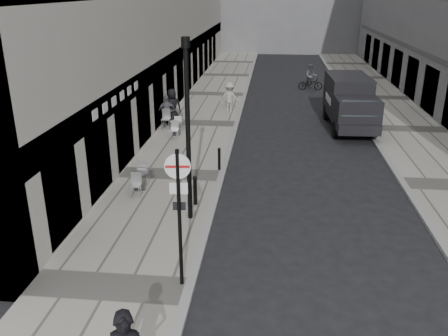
% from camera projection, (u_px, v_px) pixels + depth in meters
% --- Properties ---
extents(sidewalk, '(4.00, 60.00, 0.12)m').
position_uv_depth(sidewalk, '(200.00, 124.00, 26.05)').
color(sidewalk, '#9F9990').
rests_on(sidewalk, ground).
extents(far_sidewalk, '(4.00, 60.00, 0.12)m').
position_uv_depth(far_sidewalk, '(406.00, 130.00, 25.00)').
color(far_sidewalk, '#9F9990').
rests_on(far_sidewalk, ground).
extents(sign_post, '(0.61, 0.12, 3.56)m').
position_uv_depth(sign_post, '(179.00, 201.00, 11.10)').
color(sign_post, black).
rests_on(sign_post, sidewalk).
extents(lamppost, '(0.26, 0.26, 5.68)m').
position_uv_depth(lamppost, '(188.00, 123.00, 14.20)').
color(lamppost, black).
rests_on(lamppost, sidewalk).
extents(bollard_near, '(0.12, 0.12, 0.87)m').
position_uv_depth(bollard_near, '(219.00, 160.00, 19.19)').
color(bollard_near, black).
rests_on(bollard_near, sidewalk).
extents(bollard_far, '(0.13, 0.13, 0.96)m').
position_uv_depth(bollard_far, '(195.00, 191.00, 16.11)').
color(bollard_far, black).
rests_on(bollard_far, sidewalk).
extents(panel_van, '(2.28, 5.71, 2.65)m').
position_uv_depth(panel_van, '(350.00, 100.00, 25.10)').
color(panel_van, black).
rests_on(panel_van, ground).
extents(cyclist, '(1.75, 0.66, 1.88)m').
position_uv_depth(cyclist, '(311.00, 80.00, 34.68)').
color(cyclist, black).
rests_on(cyclist, ground).
extents(pedestrian_a, '(1.07, 0.73, 1.68)m').
position_uv_depth(pedestrian_a, '(167.00, 111.00, 25.01)').
color(pedestrian_a, '#5C5D62').
rests_on(pedestrian_a, sidewalk).
extents(pedestrian_b, '(1.23, 0.79, 1.80)m').
position_uv_depth(pedestrian_b, '(229.00, 97.00, 27.87)').
color(pedestrian_b, '#A4A097').
rests_on(pedestrian_b, sidewalk).
extents(pedestrian_c, '(1.11, 0.91, 1.96)m').
position_uv_depth(pedestrian_c, '(172.00, 107.00, 25.33)').
color(pedestrian_c, black).
rests_on(pedestrian_c, sidewalk).
extents(cafe_table_near, '(0.68, 1.54, 0.88)m').
position_uv_depth(cafe_table_near, '(177.00, 127.00, 23.65)').
color(cafe_table_near, silver).
rests_on(cafe_table_near, sidewalk).
extents(cafe_table_mid, '(0.67, 1.52, 0.87)m').
position_uv_depth(cafe_table_mid, '(140.00, 179.00, 17.25)').
color(cafe_table_mid, '#AFB0B2').
rests_on(cafe_table_mid, sidewalk).
extents(cafe_table_far, '(0.80, 1.81, 1.03)m').
position_uv_depth(cafe_table_far, '(169.00, 116.00, 25.40)').
color(cafe_table_far, '#ACADAF').
rests_on(cafe_table_far, sidewalk).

